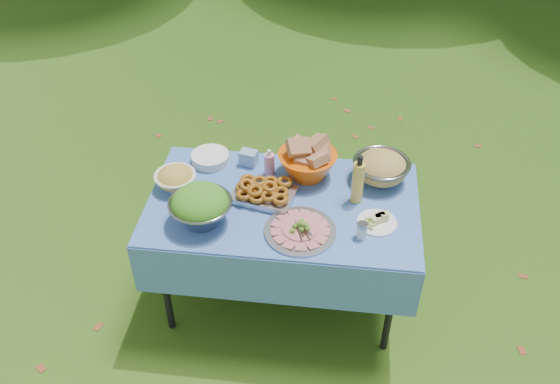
# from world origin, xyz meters

# --- Properties ---
(ground) EXTENTS (80.00, 80.00, 0.00)m
(ground) POSITION_xyz_m (0.00, 0.00, 0.00)
(ground) COLOR #113309
(ground) RESTS_ON ground
(picnic_table) EXTENTS (1.46, 0.86, 0.76)m
(picnic_table) POSITION_xyz_m (0.00, 0.00, 0.38)
(picnic_table) COLOR #83B9FD
(picnic_table) RESTS_ON ground
(salad_bowl) EXTENTS (0.38, 0.38, 0.21)m
(salad_bowl) POSITION_xyz_m (-0.40, -0.21, 0.87)
(salad_bowl) COLOR gray
(salad_bowl) RESTS_ON picnic_table
(pasta_bowl_white) EXTENTS (0.26, 0.26, 0.13)m
(pasta_bowl_white) POSITION_xyz_m (-0.60, 0.06, 0.82)
(pasta_bowl_white) COLOR white
(pasta_bowl_white) RESTS_ON picnic_table
(plate_stack) EXTENTS (0.29, 0.29, 0.05)m
(plate_stack) POSITION_xyz_m (-0.46, 0.31, 0.79)
(plate_stack) COLOR white
(plate_stack) RESTS_ON picnic_table
(wipes_box) EXTENTS (0.11, 0.09, 0.09)m
(wipes_box) POSITION_xyz_m (-0.24, 0.31, 0.81)
(wipes_box) COLOR #81A4C8
(wipes_box) RESTS_ON picnic_table
(sanitizer_bottle) EXTENTS (0.07, 0.07, 0.17)m
(sanitizer_bottle) POSITION_xyz_m (-0.10, 0.23, 0.84)
(sanitizer_bottle) COLOR pink
(sanitizer_bottle) RESTS_ON picnic_table
(bread_bowl) EXTENTS (0.36, 0.36, 0.22)m
(bread_bowl) POSITION_xyz_m (0.11, 0.25, 0.87)
(bread_bowl) COLOR #E05307
(bread_bowl) RESTS_ON picnic_table
(pasta_bowl_steel) EXTENTS (0.35, 0.35, 0.17)m
(pasta_bowl_steel) POSITION_xyz_m (0.52, 0.26, 0.85)
(pasta_bowl_steel) COLOR gray
(pasta_bowl_steel) RESTS_ON picnic_table
(fried_tray) EXTENTS (0.37, 0.30, 0.08)m
(fried_tray) POSITION_xyz_m (-0.11, 0.02, 0.80)
(fried_tray) COLOR #A6A5AA
(fried_tray) RESTS_ON picnic_table
(charcuterie_platter) EXTENTS (0.37, 0.37, 0.08)m
(charcuterie_platter) POSITION_xyz_m (0.12, -0.23, 0.80)
(charcuterie_platter) COLOR #A6A8AD
(charcuterie_platter) RESTS_ON picnic_table
(oil_bottle) EXTENTS (0.07, 0.07, 0.29)m
(oil_bottle) POSITION_xyz_m (0.39, 0.06, 0.91)
(oil_bottle) COLOR gold
(oil_bottle) RESTS_ON picnic_table
(cheese_plate) EXTENTS (0.21, 0.21, 0.06)m
(cheese_plate) POSITION_xyz_m (0.51, -0.11, 0.79)
(cheese_plate) COLOR white
(cheese_plate) RESTS_ON picnic_table
(shaker) EXTENTS (0.06, 0.06, 0.09)m
(shaker) POSITION_xyz_m (0.43, -0.22, 0.81)
(shaker) COLOR silver
(shaker) RESTS_ON picnic_table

